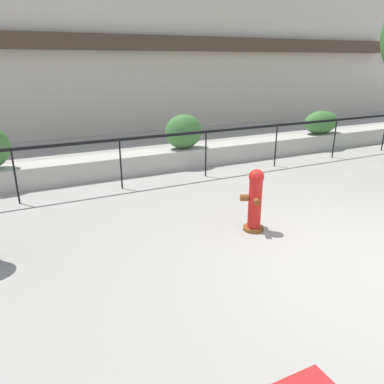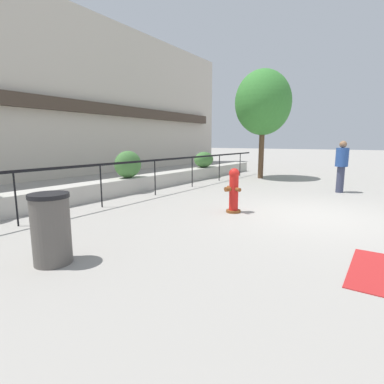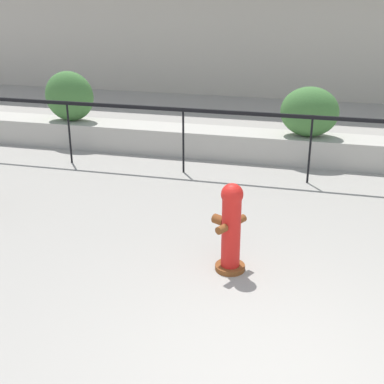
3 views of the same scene
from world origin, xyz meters
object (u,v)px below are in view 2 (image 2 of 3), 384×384
(fire_hydrant, at_px, (234,190))
(pedestrian, at_px, (342,163))
(hedge_bush_2, at_px, (204,160))
(trash_bin, at_px, (51,229))
(street_tree, at_px, (263,103))
(hedge_bush_1, at_px, (128,164))

(fire_hydrant, xyz_separation_m, pedestrian, (4.61, -1.73, 0.44))
(hedge_bush_2, distance_m, trash_bin, 10.36)
(fire_hydrant, distance_m, trash_bin, 4.29)
(street_tree, bearing_deg, trash_bin, -173.95)
(street_tree, bearing_deg, fire_hydrant, -164.19)
(hedge_bush_1, distance_m, fire_hydrant, 4.30)
(street_tree, distance_m, pedestrian, 4.97)
(fire_hydrant, relative_size, pedestrian, 0.62)
(fire_hydrant, bearing_deg, hedge_bush_2, 37.38)
(pedestrian, bearing_deg, street_tree, 58.16)
(trash_bin, bearing_deg, fire_hydrant, -10.39)
(hedge_bush_2, height_order, pedestrian, pedestrian)
(fire_hydrant, height_order, street_tree, street_tree)
(hedge_bush_2, xyz_separation_m, street_tree, (1.35, -2.28, 2.55))
(pedestrian, bearing_deg, hedge_bush_1, 123.48)
(pedestrian, distance_m, trash_bin, 9.19)
(pedestrian, bearing_deg, trash_bin, 164.17)
(hedge_bush_1, distance_m, hedge_bush_2, 4.88)
(hedge_bush_2, xyz_separation_m, pedestrian, (-0.93, -5.96, 0.12))
(fire_hydrant, xyz_separation_m, street_tree, (6.89, 1.95, 2.86))
(pedestrian, xyz_separation_m, trash_bin, (-8.83, 2.50, -0.48))
(fire_hydrant, bearing_deg, pedestrian, -20.56)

